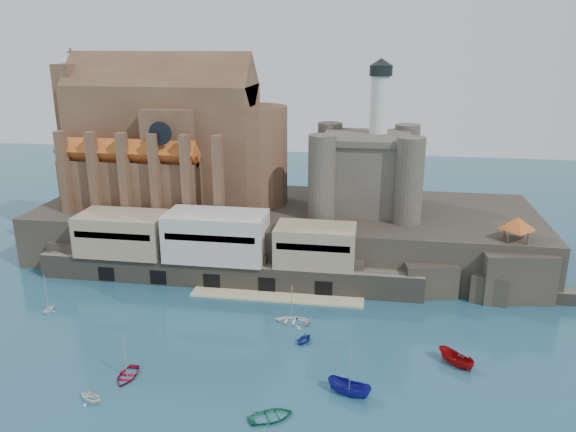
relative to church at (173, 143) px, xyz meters
The scene contains 15 objects.
ground 53.14m from the church, 60.03° to the right, with size 300.00×300.00×0.00m, color navy.
promontory 29.58m from the church, ahead, with size 100.00×36.00×10.00m.
quay 28.37m from the church, 53.41° to the right, with size 70.00×12.00×13.05m.
church is the anchor object (origin of this frame).
castle_keep 40.39m from the church, ahead, with size 21.20×21.20×29.30m.
rock_outcrop 70.41m from the church, 13.61° to the right, with size 14.50×10.50×8.70m.
pavilion 68.65m from the church, 13.48° to the right, with size 6.40×6.40×5.40m.
boat_0 56.34m from the church, 77.85° to the right, with size 3.54×1.03×4.96m, color #9E0423.
boat_1 60.95m from the church, 81.26° to the right, with size 2.86×1.74×3.31m, color white.
boat_2 67.63m from the church, 51.14° to the right, with size 2.23×2.28×5.92m, color #1A1992.
boat_3 67.80m from the church, 60.72° to the right, with size 3.95×1.15×5.53m, color #1F815C.
boat_4 42.48m from the church, 105.90° to the right, with size 2.40×1.47×2.78m, color white.
boat_5 71.22m from the church, 36.97° to the right, with size 2.10×2.16×5.58m, color #98090C.
boat_6 49.35m from the church, 47.00° to the right, with size 4.01×1.16×5.61m, color white.
boat_7 54.85m from the church, 49.20° to the right, with size 2.83×1.73×3.28m, color navy.
Camera 1 is at (17.97, -68.94, 42.49)m, focal length 35.00 mm.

